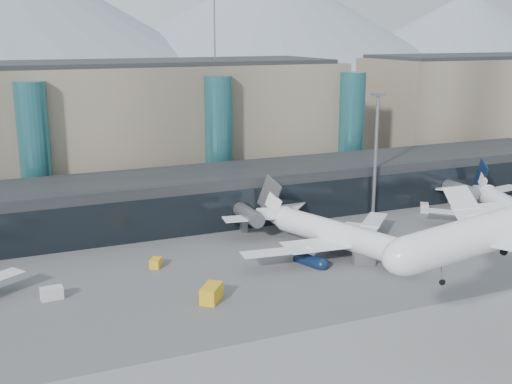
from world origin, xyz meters
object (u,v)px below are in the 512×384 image
veh_b (156,263)px  jet_parked_right (507,201)px  veh_c (364,259)px  lightmast_mid (376,147)px  veh_d (424,208)px  veh_a (52,293)px  veh_g (422,236)px  veh_h (211,293)px  jet_parked_mid (323,223)px

veh_b → jet_parked_right: bearing=-62.4°
veh_c → lightmast_mid: bearing=70.8°
veh_b → veh_c: veh_c is taller
veh_c → veh_d: 37.05m
veh_d → veh_a: bearing=136.4°
veh_g → veh_d: bearing=120.7°
veh_c → veh_h: (-28.14, -4.04, 0.18)m
veh_a → veh_c: bearing=-10.2°
jet_parked_mid → veh_g: jet_parked_mid is taller
lightmast_mid → veh_g: bearing=-93.3°
veh_c → veh_d: (29.53, 22.37, -0.11)m
lightmast_mid → veh_c: (-18.33, -25.09, -13.43)m
jet_parked_mid → veh_a: 47.01m
veh_b → veh_h: 16.98m
veh_d → jet_parked_mid: bearing=146.2°
lightmast_mid → veh_d: (11.20, -2.71, -13.54)m
jet_parked_right → veh_a: (-88.90, -3.76, -3.64)m
jet_parked_right → veh_d: 16.83m
veh_b → veh_h: (3.89, -16.52, 0.45)m
veh_a → veh_c: (49.15, -5.76, 0.11)m
veh_d → veh_g: veh_d is taller
veh_b → veh_h: bearing=-136.8°
veh_c → veh_g: veh_c is taller
jet_parked_mid → veh_c: 10.59m
veh_d → veh_h: 63.44m
jet_parked_right → veh_c: jet_parked_right is taller
veh_d → veh_b: bearing=133.6°
jet_parked_right → veh_g: size_ratio=18.02×
veh_a → jet_parked_right: bearing=-1.1°
jet_parked_mid → veh_c: (2.45, -9.58, -3.79)m
veh_c → veh_g: (17.31, 7.25, -0.39)m
veh_d → veh_g: size_ratio=1.49×
jet_parked_mid → veh_h: jet_parked_mid is taller
veh_g → veh_h: size_ratio=0.49×
veh_a → veh_c: size_ratio=0.88×
jet_parked_mid → veh_c: bearing=174.7°
veh_b → veh_h: veh_h is taller
veh_b → veh_g: (49.34, -5.23, -0.12)m
jet_parked_right → veh_a: bearing=111.1°
jet_parked_right → veh_g: 22.89m
veh_h → veh_c: bearing=-43.4°
jet_parked_right → veh_a: jet_parked_right is taller
veh_b → veh_d: 62.35m
veh_g → jet_parked_right: bearing=75.4°
veh_h → veh_a: bearing=103.5°
veh_a → veh_h: 23.18m
veh_a → veh_h: size_ratio=0.74×
veh_b → veh_c: size_ratio=0.70×
veh_d → veh_g: (-12.22, -15.12, -0.28)m
jet_parked_right → veh_c: bearing=122.2°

